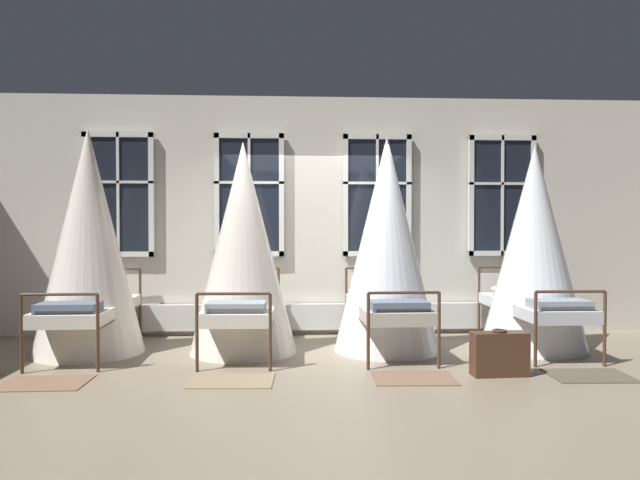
% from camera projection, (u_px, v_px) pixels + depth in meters
% --- Properties ---
extents(ground, '(18.83, 18.83, 0.00)m').
position_uv_depth(ground, '(317.00, 351.00, 6.91)').
color(ground, gray).
extents(back_wall_with_windows, '(10.42, 0.10, 3.32)m').
position_uv_depth(back_wall_with_windows, '(313.00, 216.00, 8.07)').
color(back_wall_with_windows, beige).
rests_on(back_wall_with_windows, ground).
extents(window_bank, '(6.31, 0.10, 2.73)m').
position_uv_depth(window_bank, '(314.00, 255.00, 7.96)').
color(window_bank, black).
rests_on(window_bank, ground).
extents(cot_first, '(1.28, 1.94, 2.68)m').
position_uv_depth(cot_first, '(89.00, 244.00, 6.78)').
color(cot_first, '#4C3323').
rests_on(cot_first, ground).
extents(cot_second, '(1.28, 1.94, 2.52)m').
position_uv_depth(cot_second, '(243.00, 251.00, 6.84)').
color(cot_second, '#4C3323').
rests_on(cot_second, ground).
extents(cot_third, '(1.28, 1.94, 2.60)m').
position_uv_depth(cot_third, '(387.00, 247.00, 6.94)').
color(cot_third, '#4C3323').
rests_on(cot_third, ground).
extents(cot_fourth, '(1.28, 1.92, 2.52)m').
position_uv_depth(cot_fourth, '(534.00, 250.00, 7.04)').
color(cot_fourth, '#4C3323').
rests_on(cot_fourth, ground).
extents(rug_first, '(0.80, 0.56, 0.01)m').
position_uv_depth(rug_first, '(44.00, 383.00, 5.46)').
color(rug_first, brown).
rests_on(rug_first, ground).
extents(rug_second, '(0.82, 0.59, 0.01)m').
position_uv_depth(rug_second, '(232.00, 381.00, 5.55)').
color(rug_second, '#8E7A5B').
rests_on(rug_second, ground).
extents(rug_third, '(0.82, 0.59, 0.01)m').
position_uv_depth(rug_third, '(414.00, 378.00, 5.64)').
color(rug_third, brown).
rests_on(rug_third, ground).
extents(rug_fourth, '(0.82, 0.59, 0.01)m').
position_uv_depth(rug_fourth, '(589.00, 376.00, 5.74)').
color(rug_fourth, brown).
rests_on(rug_fourth, ground).
extents(suitcase_dark, '(0.57, 0.24, 0.47)m').
position_uv_depth(suitcase_dark, '(499.00, 354.00, 5.75)').
color(suitcase_dark, '#472D1E').
rests_on(suitcase_dark, ground).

